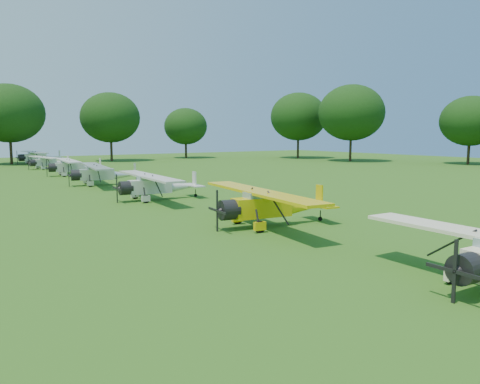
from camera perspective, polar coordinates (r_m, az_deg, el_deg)
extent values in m
plane|color=#1F5415|center=(30.69, -6.50, -2.18)|extent=(160.00, 160.00, 0.00)
cylinder|color=black|center=(84.10, 26.09, 4.43)|extent=(0.44, 0.44, 4.02)
ellipsoid|color=black|center=(84.08, 26.28, 7.77)|extent=(9.39, 9.39, 7.98)
cylinder|color=black|center=(86.20, 13.32, 5.33)|extent=(0.44, 0.44, 4.99)
ellipsoid|color=black|center=(86.24, 13.43, 9.39)|extent=(11.65, 11.65, 9.90)
cylinder|color=black|center=(95.52, 7.08, 5.58)|extent=(0.44, 0.44, 4.81)
ellipsoid|color=black|center=(95.54, 7.14, 9.10)|extent=(11.23, 11.23, 9.55)
cylinder|color=black|center=(95.84, -6.61, 5.26)|extent=(0.44, 0.44, 3.70)
ellipsoid|color=black|center=(95.80, -6.65, 7.96)|extent=(8.63, 8.63, 7.34)
cylinder|color=black|center=(87.79, -15.41, 5.14)|extent=(0.44, 0.44, 4.51)
ellipsoid|color=black|center=(87.79, -15.53, 8.74)|extent=(10.52, 10.52, 8.94)
cylinder|color=black|center=(84.46, -26.15, 4.68)|extent=(0.44, 0.44, 4.74)
ellipsoid|color=black|center=(84.48, -26.36, 8.60)|extent=(11.05, 11.05, 9.39)
cylinder|color=black|center=(15.65, 25.92, -8.39)|extent=(0.85, 0.98, 0.95)
cube|color=black|center=(15.17, 24.71, -8.81)|extent=(0.06, 0.11, 1.91)
cylinder|color=black|center=(17.23, 24.36, -9.27)|extent=(0.55, 0.17, 0.55)
cube|color=#DDC009|center=(24.85, 2.65, -1.87)|extent=(3.34, 1.37, 1.06)
cone|color=#DDC009|center=(26.31, 7.84, -1.76)|extent=(2.93, 1.27, 0.91)
cube|color=#8CA5B2|center=(24.72, 2.45, -0.61)|extent=(1.73, 1.13, 0.56)
cylinder|color=black|center=(23.98, -1.36, -2.19)|extent=(1.04, 1.16, 1.05)
cube|color=black|center=(23.71, -2.80, -2.31)|extent=(0.08, 0.13, 2.13)
cube|color=#DDC009|center=(24.69, 2.45, -0.03)|extent=(2.85, 10.83, 0.14)
cube|color=#DDC009|center=(26.82, 9.64, -0.53)|extent=(0.17, 0.57, 1.32)
cube|color=#DDC009|center=(26.82, 9.45, -1.51)|extent=(1.22, 2.92, 0.09)
cylinder|color=black|center=(23.51, 2.43, -4.26)|extent=(0.62, 0.24, 0.61)
cylinder|color=black|center=(25.71, -0.32, -3.27)|extent=(0.62, 0.24, 0.61)
cylinder|color=black|center=(27.08, 9.76, -3.23)|extent=(0.25, 0.11, 0.24)
cube|color=silver|center=(35.41, -10.90, 0.66)|extent=(3.18, 1.12, 1.03)
cone|color=silver|center=(36.39, -6.98, 0.67)|extent=(2.79, 1.05, 0.88)
cube|color=#8CA5B2|center=(35.32, -11.07, 1.52)|extent=(1.62, 0.99, 0.54)
cylinder|color=black|center=(34.83, -13.77, 0.47)|extent=(0.94, 1.07, 1.02)
cube|color=black|center=(34.65, -14.78, 0.41)|extent=(0.07, 0.12, 2.05)
cube|color=silver|center=(35.30, -11.08, 1.91)|extent=(2.05, 10.44, 0.14)
cube|color=silver|center=(36.74, -5.59, 1.52)|extent=(0.13, 0.54, 1.27)
cube|color=silver|center=(36.75, -5.72, 0.83)|extent=(1.00, 2.78, 0.09)
cylinder|color=black|center=(34.10, -11.41, -0.84)|extent=(0.60, 0.19, 0.59)
cylinder|color=black|center=(36.39, -12.68, -0.38)|extent=(0.60, 0.19, 0.59)
cylinder|color=black|center=(36.93, -5.43, -0.40)|extent=(0.24, 0.09, 0.23)
cube|color=silver|center=(46.93, -17.06, 2.06)|extent=(3.29, 1.41, 1.05)
cone|color=silver|center=(47.41, -13.84, 2.04)|extent=(2.89, 1.30, 0.90)
cube|color=#8CA5B2|center=(46.87, -17.21, 2.72)|extent=(1.71, 1.14, 0.55)
cylinder|color=black|center=(46.69, -19.36, 1.95)|extent=(1.04, 1.16, 1.04)
cube|color=black|center=(46.62, -20.15, 1.91)|extent=(0.08, 0.13, 2.09)
cube|color=silver|center=(46.85, -17.22, 3.03)|extent=(3.01, 10.65, 0.14)
cube|color=silver|center=(47.58, -12.69, 2.69)|extent=(0.18, 0.56, 1.29)
cube|color=silver|center=(47.59, -12.79, 2.15)|extent=(1.26, 2.88, 0.09)
cylinder|color=black|center=(45.66, -17.78, 0.96)|extent=(0.61, 0.25, 0.60)
cylinder|color=black|center=(48.11, -18.19, 1.25)|extent=(0.61, 0.25, 0.60)
cylinder|color=black|center=(47.71, -12.53, 1.17)|extent=(0.25, 0.11, 0.24)
cube|color=silver|center=(58.61, -20.09, 2.87)|extent=(3.18, 1.21, 1.02)
cone|color=silver|center=(59.07, -17.58, 2.86)|extent=(2.78, 1.12, 0.87)
cube|color=#8CA5B2|center=(58.57, -20.21, 3.39)|extent=(1.63, 1.03, 0.53)
cylinder|color=black|center=(58.37, -21.88, 2.78)|extent=(0.96, 1.09, 1.01)
cube|color=black|center=(58.29, -22.50, 2.74)|extent=(0.07, 0.12, 2.04)
cube|color=silver|center=(58.55, -20.22, 3.62)|extent=(2.37, 10.36, 0.14)
cube|color=silver|center=(59.24, -16.67, 3.38)|extent=(0.15, 0.54, 1.26)
cube|color=silver|center=(59.25, -16.75, 2.95)|extent=(1.08, 2.78, 0.09)
cylinder|color=black|center=(57.36, -20.64, 2.03)|extent=(0.59, 0.21, 0.58)
cylinder|color=black|center=(59.75, -20.98, 2.21)|extent=(0.59, 0.21, 0.58)
cylinder|color=black|center=(59.35, -16.54, 2.19)|extent=(0.24, 0.10, 0.23)
cube|color=silver|center=(70.93, -22.65, 3.35)|extent=(2.92, 1.23, 0.93)
cone|color=silver|center=(71.77, -20.85, 3.37)|extent=(2.56, 1.14, 0.80)
cube|color=#8CA5B2|center=(70.87, -22.74, 3.74)|extent=(1.51, 1.00, 0.49)
cylinder|color=black|center=(70.38, -23.94, 3.26)|extent=(0.92, 1.02, 0.92)
cube|color=black|center=(70.21, -24.39, 3.23)|extent=(0.07, 0.11, 1.86)
cube|color=silver|center=(70.86, -22.75, 3.92)|extent=(2.59, 9.46, 0.12)
cube|color=silver|center=(72.08, -20.22, 3.76)|extent=(0.16, 0.49, 1.15)
cube|color=silver|center=(72.07, -20.27, 3.44)|extent=(1.09, 2.56, 0.08)
cylinder|color=black|center=(69.70, -22.87, 2.74)|extent=(0.54, 0.21, 0.53)
cylinder|color=black|center=(71.78, -23.46, 2.82)|extent=(0.54, 0.21, 0.53)
cylinder|color=black|center=(72.18, -20.11, 2.87)|extent=(0.22, 0.10, 0.21)
cube|color=silver|center=(83.03, -23.72, 3.90)|extent=(3.41, 1.19, 1.10)
cone|color=silver|center=(83.76, -21.83, 3.90)|extent=(2.99, 1.11, 0.94)
cube|color=#8CA5B2|center=(82.98, -23.81, 4.29)|extent=(1.73, 1.06, 0.58)
cylinder|color=black|center=(82.58, -25.06, 3.81)|extent=(1.01, 1.14, 1.09)
cube|color=black|center=(82.43, -25.52, 3.78)|extent=(0.07, 0.13, 2.20)
cube|color=silver|center=(82.97, -23.82, 4.47)|extent=(2.16, 11.19, 0.15)
cube|color=silver|center=(84.02, -21.16, 4.30)|extent=(0.14, 0.58, 1.36)
cube|color=silver|center=(84.01, -21.21, 3.98)|extent=(1.06, 2.98, 0.09)
cylinder|color=black|center=(81.60, -24.04, 3.28)|extent=(0.64, 0.20, 0.63)
cylinder|color=black|center=(84.15, -24.46, 3.36)|extent=(0.64, 0.20, 0.63)
cylinder|color=black|center=(84.12, -21.05, 3.39)|extent=(0.26, 0.10, 0.25)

